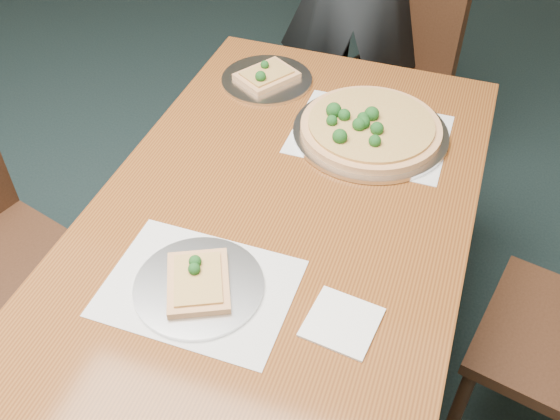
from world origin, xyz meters
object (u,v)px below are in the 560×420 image
(pizza_pan, at_px, (369,128))
(dining_table, at_px, (280,236))
(chair_far, at_px, (390,71))
(slice_plate_near, at_px, (198,284))
(slice_plate_far, at_px, (267,78))

(pizza_pan, bearing_deg, dining_table, -109.85)
(dining_table, distance_m, pizza_pan, 0.41)
(dining_table, height_order, chair_far, chair_far)
(dining_table, distance_m, chair_far, 1.12)
(slice_plate_near, bearing_deg, chair_far, 84.02)
(dining_table, xyz_separation_m, slice_plate_near, (-0.08, -0.29, 0.11))
(chair_far, distance_m, slice_plate_near, 1.42)
(chair_far, distance_m, slice_plate_far, 0.69)
(pizza_pan, height_order, slice_plate_far, pizza_pan)
(pizza_pan, distance_m, slice_plate_far, 0.40)
(dining_table, height_order, slice_plate_far, slice_plate_far)
(chair_far, distance_m, pizza_pan, 0.79)
(pizza_pan, relative_size, slice_plate_near, 1.53)
(dining_table, relative_size, slice_plate_far, 5.36)
(slice_plate_near, bearing_deg, slice_plate_far, 100.18)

